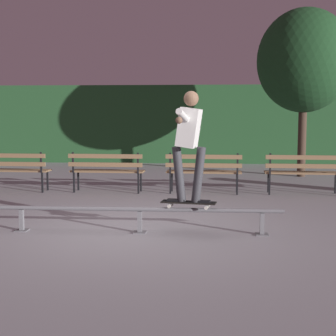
{
  "coord_description": "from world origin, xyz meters",
  "views": [
    {
      "loc": [
        0.91,
        -7.18,
        1.71
      ],
      "look_at": [
        0.35,
        0.59,
        0.85
      ],
      "focal_mm": 53.31,
      "sensor_mm": 36.0,
      "label": 1
    }
  ],
  "objects_px": {
    "grind_rail": "(140,213)",
    "park_bench_rightmost": "(304,169)",
    "tree_far_right": "(304,61)",
    "skateboarder": "(189,137)",
    "skateboard": "(189,203)",
    "park_bench_left_center": "(107,168)",
    "park_bench_leftmost": "(12,167)",
    "park_bench_right_center": "(204,169)"
  },
  "relations": [
    {
      "from": "skateboard",
      "to": "park_bench_leftmost",
      "type": "distance_m",
      "value": 5.31
    },
    {
      "from": "skateboard",
      "to": "park_bench_left_center",
      "type": "relative_size",
      "value": 0.5
    },
    {
      "from": "skateboard",
      "to": "park_bench_right_center",
      "type": "distance_m",
      "value": 3.56
    },
    {
      "from": "park_bench_leftmost",
      "to": "park_bench_left_center",
      "type": "relative_size",
      "value": 1.0
    },
    {
      "from": "park_bench_leftmost",
      "to": "skateboard",
      "type": "bearing_deg",
      "value": -41.88
    },
    {
      "from": "park_bench_leftmost",
      "to": "tree_far_right",
      "type": "xyz_separation_m",
      "value": [
        6.8,
        3.1,
        2.54
      ]
    },
    {
      "from": "skateboarder",
      "to": "park_bench_right_center",
      "type": "xyz_separation_m",
      "value": [
        0.21,
        3.55,
        -0.85
      ]
    },
    {
      "from": "skateboard",
      "to": "tree_far_right",
      "type": "distance_m",
      "value": 7.69
    },
    {
      "from": "skateboard",
      "to": "skateboarder",
      "type": "distance_m",
      "value": 0.94
    },
    {
      "from": "grind_rail",
      "to": "skateboard",
      "type": "distance_m",
      "value": 0.72
    },
    {
      "from": "park_bench_leftmost",
      "to": "park_bench_rightmost",
      "type": "relative_size",
      "value": 1.0
    },
    {
      "from": "skateboarder",
      "to": "park_bench_left_center",
      "type": "relative_size",
      "value": 0.97
    },
    {
      "from": "grind_rail",
      "to": "skateboarder",
      "type": "height_order",
      "value": "skateboarder"
    },
    {
      "from": "skateboard",
      "to": "park_bench_left_center",
      "type": "distance_m",
      "value": 4.01
    },
    {
      "from": "park_bench_right_center",
      "to": "park_bench_rightmost",
      "type": "distance_m",
      "value": 2.09
    },
    {
      "from": "park_bench_leftmost",
      "to": "park_bench_right_center",
      "type": "relative_size",
      "value": 1.0
    },
    {
      "from": "grind_rail",
      "to": "park_bench_left_center",
      "type": "xyz_separation_m",
      "value": [
        -1.17,
        3.55,
        0.25
      ]
    },
    {
      "from": "park_bench_rightmost",
      "to": "park_bench_left_center",
      "type": "bearing_deg",
      "value": 180.0
    },
    {
      "from": "skateboard",
      "to": "park_bench_leftmost",
      "type": "height_order",
      "value": "park_bench_leftmost"
    },
    {
      "from": "park_bench_leftmost",
      "to": "park_bench_right_center",
      "type": "height_order",
      "value": "same"
    },
    {
      "from": "park_bench_left_center",
      "to": "park_bench_rightmost",
      "type": "distance_m",
      "value": 4.17
    },
    {
      "from": "park_bench_left_center",
      "to": "tree_far_right",
      "type": "distance_m",
      "value": 6.19
    },
    {
      "from": "park_bench_left_center",
      "to": "park_bench_right_center",
      "type": "relative_size",
      "value": 1.0
    },
    {
      "from": "park_bench_leftmost",
      "to": "grind_rail",
      "type": "bearing_deg",
      "value": -47.45
    },
    {
      "from": "skateboarder",
      "to": "park_bench_right_center",
      "type": "bearing_deg",
      "value": 86.59
    },
    {
      "from": "park_bench_right_center",
      "to": "park_bench_rightmost",
      "type": "bearing_deg",
      "value": 0.0
    },
    {
      "from": "grind_rail",
      "to": "park_bench_leftmost",
      "type": "height_order",
      "value": "park_bench_leftmost"
    },
    {
      "from": "park_bench_right_center",
      "to": "skateboarder",
      "type": "bearing_deg",
      "value": -93.41
    },
    {
      "from": "skateboard",
      "to": "park_bench_rightmost",
      "type": "distance_m",
      "value": 4.23
    },
    {
      "from": "tree_far_right",
      "to": "park_bench_rightmost",
      "type": "bearing_deg",
      "value": -100.0
    },
    {
      "from": "park_bench_leftmost",
      "to": "park_bench_rightmost",
      "type": "bearing_deg",
      "value": 0.0
    },
    {
      "from": "skateboard",
      "to": "grind_rail",
      "type": "bearing_deg",
      "value": 180.0
    },
    {
      "from": "skateboarder",
      "to": "park_bench_leftmost",
      "type": "height_order",
      "value": "skateboarder"
    },
    {
      "from": "skateboarder",
      "to": "tree_far_right",
      "type": "xyz_separation_m",
      "value": [
        2.84,
        6.64,
        1.69
      ]
    },
    {
      "from": "park_bench_right_center",
      "to": "tree_far_right",
      "type": "height_order",
      "value": "tree_far_right"
    },
    {
      "from": "grind_rail",
      "to": "tree_far_right",
      "type": "xyz_separation_m",
      "value": [
        3.55,
        6.64,
        2.78
      ]
    },
    {
      "from": "skateboard",
      "to": "tree_far_right",
      "type": "bearing_deg",
      "value": 66.82
    },
    {
      "from": "park_bench_leftmost",
      "to": "tree_far_right",
      "type": "bearing_deg",
      "value": 24.48
    },
    {
      "from": "grind_rail",
      "to": "park_bench_leftmost",
      "type": "bearing_deg",
      "value": 132.55
    },
    {
      "from": "park_bench_left_center",
      "to": "tree_far_right",
      "type": "xyz_separation_m",
      "value": [
        4.72,
        3.1,
        2.54
      ]
    },
    {
      "from": "grind_rail",
      "to": "tree_far_right",
      "type": "height_order",
      "value": "tree_far_right"
    },
    {
      "from": "grind_rail",
      "to": "park_bench_rightmost",
      "type": "bearing_deg",
      "value": 49.79
    }
  ]
}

